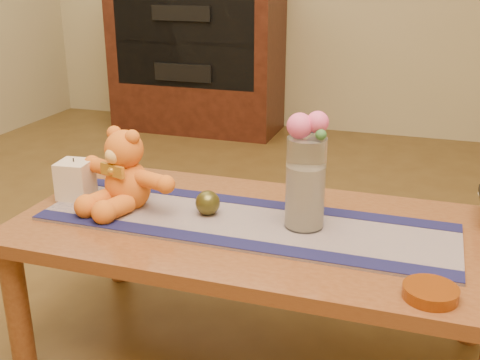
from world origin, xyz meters
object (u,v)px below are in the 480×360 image
(glass_vase, at_px, (305,183))
(bronze_ball, at_px, (208,203))
(pillar_candle, at_px, (75,179))
(amber_dish, at_px, (430,292))
(teddy_bear, at_px, (127,169))

(glass_vase, distance_m, bronze_ball, 0.30)
(pillar_candle, height_order, amber_dish, pillar_candle)
(glass_vase, xyz_separation_m, amber_dish, (0.35, -0.27, -0.12))
(teddy_bear, xyz_separation_m, pillar_candle, (-0.19, 0.01, -0.06))
(pillar_candle, relative_size, bronze_ball, 1.62)
(pillar_candle, height_order, bronze_ball, pillar_candle)
(bronze_ball, relative_size, amber_dish, 0.59)
(pillar_candle, distance_m, bronze_ball, 0.45)
(amber_dish, bearing_deg, glass_vase, 142.07)
(glass_vase, height_order, amber_dish, glass_vase)
(teddy_bear, distance_m, bronze_ball, 0.27)
(teddy_bear, height_order, pillar_candle, teddy_bear)
(glass_vase, bearing_deg, bronze_ball, -178.68)
(teddy_bear, height_order, glass_vase, glass_vase)
(bronze_ball, bearing_deg, amber_dish, -22.59)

